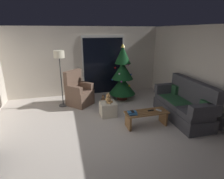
{
  "coord_description": "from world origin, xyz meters",
  "views": [
    {
      "loc": [
        -0.82,
        -3.78,
        2.35
      ],
      "look_at": [
        0.4,
        0.7,
        0.85
      ],
      "focal_mm": 29.32,
      "sensor_mm": 36.0,
      "label": 1
    }
  ],
  "objects_px": {
    "remote_black": "(151,110)",
    "armchair": "(79,93)",
    "coffee_table": "(146,116)",
    "cell_phone": "(132,111)",
    "book_stack": "(132,113)",
    "ottoman": "(108,109)",
    "remote_silver": "(159,110)",
    "floor_lamp": "(59,60)",
    "christmas_tree": "(123,76)",
    "teddy_bear_chestnut_by_tree": "(103,100)",
    "teddy_bear_honey": "(108,99)",
    "couch": "(184,105)"
  },
  "relations": [
    {
      "from": "ottoman",
      "to": "teddy_bear_chestnut_by_tree",
      "type": "height_order",
      "value": "ottoman"
    },
    {
      "from": "cell_phone",
      "to": "armchair",
      "type": "xyz_separation_m",
      "value": [
        -1.13,
        1.94,
        -0.06
      ]
    },
    {
      "from": "christmas_tree",
      "to": "teddy_bear_chestnut_by_tree",
      "type": "xyz_separation_m",
      "value": [
        -0.74,
        -0.18,
        -0.74
      ]
    },
    {
      "from": "couch",
      "to": "christmas_tree",
      "type": "distance_m",
      "value": 2.26
    },
    {
      "from": "armchair",
      "to": "teddy_bear_chestnut_by_tree",
      "type": "height_order",
      "value": "armchair"
    },
    {
      "from": "remote_black",
      "to": "remote_silver",
      "type": "bearing_deg",
      "value": -105.68
    },
    {
      "from": "couch",
      "to": "armchair",
      "type": "distance_m",
      "value": 3.25
    },
    {
      "from": "teddy_bear_honey",
      "to": "floor_lamp",
      "type": "bearing_deg",
      "value": 138.83
    },
    {
      "from": "book_stack",
      "to": "armchair",
      "type": "xyz_separation_m",
      "value": [
        -1.13,
        1.95,
        -0.02
      ]
    },
    {
      "from": "coffee_table",
      "to": "teddy_bear_honey",
      "type": "height_order",
      "value": "teddy_bear_honey"
    },
    {
      "from": "book_stack",
      "to": "armchair",
      "type": "distance_m",
      "value": 2.25
    },
    {
      "from": "coffee_table",
      "to": "christmas_tree",
      "type": "height_order",
      "value": "christmas_tree"
    },
    {
      "from": "floor_lamp",
      "to": "remote_silver",
      "type": "bearing_deg",
      "value": -39.41
    },
    {
      "from": "book_stack",
      "to": "teddy_bear_chestnut_by_tree",
      "type": "height_order",
      "value": "book_stack"
    },
    {
      "from": "couch",
      "to": "armchair",
      "type": "xyz_separation_m",
      "value": [
        -2.71,
        1.79,
        0.0
      ]
    },
    {
      "from": "coffee_table",
      "to": "cell_phone",
      "type": "distance_m",
      "value": 0.44
    },
    {
      "from": "book_stack",
      "to": "christmas_tree",
      "type": "height_order",
      "value": "christmas_tree"
    },
    {
      "from": "armchair",
      "to": "ottoman",
      "type": "distance_m",
      "value": 1.31
    },
    {
      "from": "christmas_tree",
      "to": "teddy_bear_chestnut_by_tree",
      "type": "relative_size",
      "value": 6.8
    },
    {
      "from": "couch",
      "to": "teddy_bear_honey",
      "type": "bearing_deg",
      "value": 160.17
    },
    {
      "from": "cell_phone",
      "to": "christmas_tree",
      "type": "bearing_deg",
      "value": 82.92
    },
    {
      "from": "christmas_tree",
      "to": "armchair",
      "type": "relative_size",
      "value": 1.72
    },
    {
      "from": "coffee_table",
      "to": "book_stack",
      "type": "height_order",
      "value": "book_stack"
    },
    {
      "from": "armchair",
      "to": "teddy_bear_chestnut_by_tree",
      "type": "xyz_separation_m",
      "value": [
        0.8,
        -0.1,
        -0.28
      ]
    },
    {
      "from": "remote_silver",
      "to": "armchair",
      "type": "bearing_deg",
      "value": -78.64
    },
    {
      "from": "couch",
      "to": "teddy_bear_chestnut_by_tree",
      "type": "distance_m",
      "value": 2.56
    },
    {
      "from": "book_stack",
      "to": "teddy_bear_honey",
      "type": "height_order",
      "value": "teddy_bear_honey"
    },
    {
      "from": "coffee_table",
      "to": "remote_black",
      "type": "relative_size",
      "value": 7.05
    },
    {
      "from": "christmas_tree",
      "to": "remote_silver",
      "type": "bearing_deg",
      "value": -81.02
    },
    {
      "from": "book_stack",
      "to": "cell_phone",
      "type": "relative_size",
      "value": 1.59
    },
    {
      "from": "book_stack",
      "to": "teddy_bear_chestnut_by_tree",
      "type": "distance_m",
      "value": 1.91
    },
    {
      "from": "book_stack",
      "to": "floor_lamp",
      "type": "distance_m",
      "value": 2.78
    },
    {
      "from": "remote_black",
      "to": "floor_lamp",
      "type": "height_order",
      "value": "floor_lamp"
    },
    {
      "from": "remote_silver",
      "to": "teddy_bear_honey",
      "type": "height_order",
      "value": "teddy_bear_honey"
    },
    {
      "from": "coffee_table",
      "to": "armchair",
      "type": "relative_size",
      "value": 0.97
    },
    {
      "from": "book_stack",
      "to": "ottoman",
      "type": "relative_size",
      "value": 0.52
    },
    {
      "from": "couch",
      "to": "teddy_bear_honey",
      "type": "xyz_separation_m",
      "value": [
        -1.97,
        0.71,
        0.12
      ]
    },
    {
      "from": "coffee_table",
      "to": "ottoman",
      "type": "relative_size",
      "value": 2.5
    },
    {
      "from": "remote_silver",
      "to": "armchair",
      "type": "xyz_separation_m",
      "value": [
        -1.86,
        1.93,
        -0.0
      ]
    },
    {
      "from": "couch",
      "to": "coffee_table",
      "type": "bearing_deg",
      "value": -174.01
    },
    {
      "from": "remote_black",
      "to": "armchair",
      "type": "xyz_separation_m",
      "value": [
        -1.66,
        1.89,
        -0.0
      ]
    },
    {
      "from": "remote_black",
      "to": "teddy_bear_honey",
      "type": "height_order",
      "value": "teddy_bear_honey"
    },
    {
      "from": "christmas_tree",
      "to": "floor_lamp",
      "type": "height_order",
      "value": "christmas_tree"
    },
    {
      "from": "remote_black",
      "to": "christmas_tree",
      "type": "bearing_deg",
      "value": -0.51
    },
    {
      "from": "cell_phone",
      "to": "floor_lamp",
      "type": "bearing_deg",
      "value": 134.4
    },
    {
      "from": "coffee_table",
      "to": "book_stack",
      "type": "xyz_separation_m",
      "value": [
        -0.4,
        -0.04,
        0.16
      ]
    },
    {
      "from": "remote_silver",
      "to": "teddy_bear_chestnut_by_tree",
      "type": "relative_size",
      "value": 0.55
    },
    {
      "from": "floor_lamp",
      "to": "teddy_bear_honey",
      "type": "xyz_separation_m",
      "value": [
        1.25,
        -1.09,
        -0.99
      ]
    },
    {
      "from": "coffee_table",
      "to": "floor_lamp",
      "type": "distance_m",
      "value": 3.07
    },
    {
      "from": "couch",
      "to": "ottoman",
      "type": "height_order",
      "value": "couch"
    }
  ]
}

